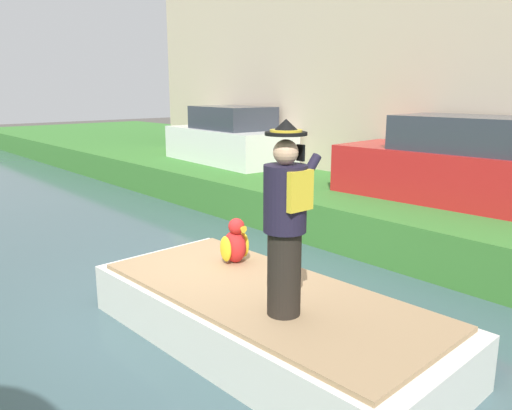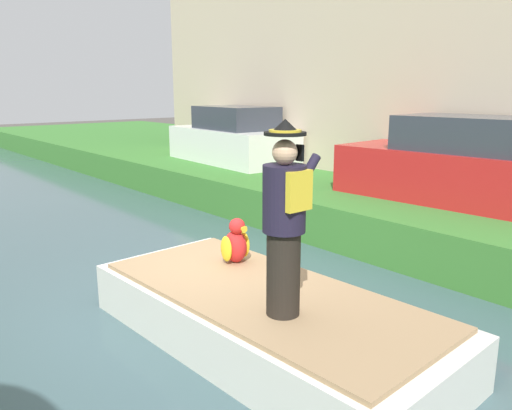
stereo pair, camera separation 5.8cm
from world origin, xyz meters
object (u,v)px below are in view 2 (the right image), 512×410
parrot_plush (236,243)px  parked_car_red (456,165)px  parked_car_white (232,139)px  boat (264,318)px  person_pirate (285,220)px

parrot_plush → parked_car_red: bearing=-3.0°
parked_car_white → parrot_plush: bearing=-127.5°
parrot_plush → parked_car_red: (4.77, -0.25, 0.54)m
parrot_plush → boat: bearing=-110.2°
parked_car_white → parked_car_red: bearing=-90.0°
boat → person_pirate: 1.37m
parrot_plush → parked_car_white: 7.85m
person_pirate → parked_car_red: 5.48m
parked_car_red → parrot_plush: bearing=177.0°
parked_car_white → person_pirate: bearing=-124.8°
person_pirate → parked_car_red: bearing=5.3°
parrot_plush → parked_car_white: size_ratio=0.14×
parked_car_red → parked_car_white: bearing=90.0°
parked_car_red → person_pirate: bearing=-167.2°
boat → parked_car_red: (5.11, 0.67, 1.09)m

